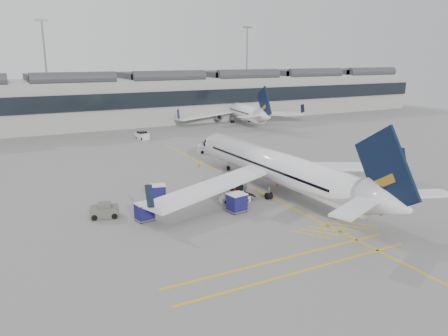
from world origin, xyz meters
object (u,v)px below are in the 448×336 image
airliner_main (278,168)px  belt_loader (234,197)px  pushback_tug (105,211)px  ramp_agent_b (234,197)px  baggage_cart_a (237,202)px  ramp_agent_a (224,185)px

airliner_main → belt_loader: airliner_main is taller
pushback_tug → ramp_agent_b: bearing=3.4°
ramp_agent_b → pushback_tug: (-13.86, 2.89, -0.20)m
ramp_agent_b → pushback_tug: 14.15m
airliner_main → baggage_cart_a: (-7.92, -3.91, -2.01)m
baggage_cart_a → ramp_agent_a: size_ratio=1.19×
airliner_main → ramp_agent_a: (-5.83, 3.16, -2.19)m
belt_loader → ramp_agent_b: ramp_agent_b is taller
baggage_cart_a → ramp_agent_b: size_ratio=1.23×
belt_loader → ramp_agent_a: bearing=90.7°
ramp_agent_a → pushback_tug: 15.25m
belt_loader → pushback_tug: size_ratio=1.38×
ramp_agent_b → pushback_tug: ramp_agent_b is taller
baggage_cart_a → pushback_tug: bearing=149.9°
airliner_main → ramp_agent_a: airliner_main is taller
airliner_main → ramp_agent_a: bearing=150.2°
ramp_agent_b → airliner_main: bearing=-171.7°
ramp_agent_a → pushback_tug: ramp_agent_a is taller
airliner_main → baggage_cart_a: 9.06m
airliner_main → pushback_tug: (-20.93, 1.08, -2.42)m
airliner_main → ramp_agent_b: (-7.08, -1.81, -2.22)m
ramp_agent_a → ramp_agent_b: bearing=-144.2°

